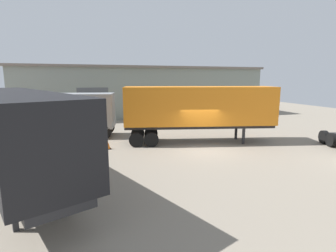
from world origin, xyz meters
name	(u,v)px	position (x,y,z in m)	size (l,w,h in m)	color
ground_plane	(205,150)	(0.00, 0.00, 0.00)	(60.00, 60.00, 0.00)	gray
warehouse_building	(143,91)	(0.00, 18.33, 2.98)	(29.17, 9.16, 5.95)	gray
container_trailer_yellow	(198,107)	(0.44, 2.14, 2.54)	(10.71, 4.89, 3.96)	orange
container_trailer_white	(16,127)	(-9.92, -2.88, 2.55)	(6.42, 11.48, 4.00)	black
box_truck_red	(66,113)	(-8.62, 6.92, 1.91)	(7.94, 3.99, 3.39)	red
gravel_pile	(254,118)	(9.40, 7.95, 0.50)	(4.71, 4.71, 1.00)	#665B4C
traffic_cone	(108,145)	(-5.92, 2.18, 0.25)	(0.40, 0.40, 0.55)	black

